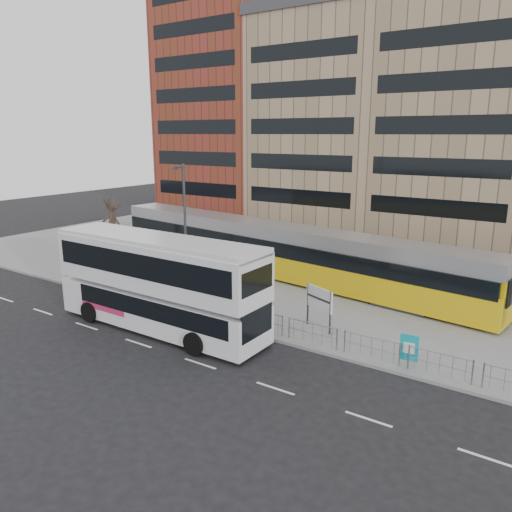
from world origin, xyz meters
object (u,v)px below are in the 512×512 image
Objects in this scene: tram at (277,250)px; station_sign at (319,300)px; double_decker_bus at (158,280)px; pedestrian at (195,290)px; lamp_post_west at (184,214)px; bare_tree at (110,195)px; ad_panel at (409,348)px; traffic_light_west at (186,278)px.

tram is 13.85× the size of station_sign.
tram is (-0.18, 11.93, -0.69)m from double_decker_bus.
pedestrian is (-0.42, -8.43, -0.87)m from tram.
station_sign is 14.09m from lamp_post_west.
tram is at bearing 12.82° from bare_tree.
ad_panel is at bearing -13.08° from bare_tree.
double_decker_bus is 2.58m from traffic_light_west.
bare_tree is (-21.05, 4.41, 3.57)m from station_sign.
traffic_light_west is at bearing -166.80° from pedestrian.
pedestrian is at bearing -21.64° from bare_tree.
lamp_post_west reaches higher than pedestrian.
lamp_post_west is at bearing 44.62° from pedestrian.
lamp_post_west is (-5.68, 6.23, 2.34)m from traffic_light_west.
ad_panel is 13.00m from pedestrian.
lamp_post_west reaches higher than station_sign.
tram is 8.48m from pedestrian.
station_sign is at bearing -11.84° from bare_tree.
station_sign is 0.32× the size of bare_tree.
station_sign reaches higher than ad_panel.
bare_tree is (-13.94, 8.79, 2.61)m from double_decker_bus.
double_decker_bus is 8.34× the size of ad_panel.
bare_tree reaches higher than ad_panel.
double_decker_bus is 3.88m from pedestrian.
station_sign is 7.69m from traffic_light_west.
pedestrian is at bearing 169.99° from ad_panel.
ad_panel is at bearing 12.15° from double_decker_bus.
bare_tree reaches higher than station_sign.
bare_tree is at bearing 147.69° from double_decker_bus.
double_decker_bus reaches higher than ad_panel.
pedestrian is 0.63× the size of traffic_light_west.
traffic_light_west is (-0.16, -9.43, 0.13)m from tram.
lamp_post_west is at bearing 124.49° from double_decker_bus.
double_decker_bus is 6.37× the size of pedestrian.
bare_tree is at bearing 131.01° from traffic_light_west.
double_decker_bus is at bearing -126.15° from station_sign.
pedestrian is 8.23m from lamp_post_west.
double_decker_bus reaches higher than tram.
station_sign is 0.29× the size of lamp_post_west.
ad_panel is 19.66m from lamp_post_west.
double_decker_bus is 4.01× the size of traffic_light_west.
pedestrian is at bearing 99.59° from double_decker_bus.
ad_panel is 0.76× the size of pedestrian.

